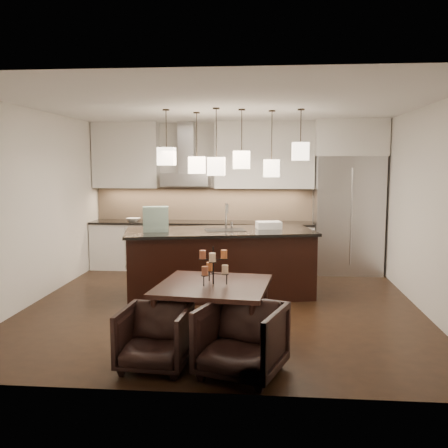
# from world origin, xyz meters

# --- Properties ---
(floor) EXTENTS (5.50, 5.50, 0.02)m
(floor) POSITION_xyz_m (0.00, 0.00, -0.01)
(floor) COLOR black
(floor) RESTS_ON ground
(ceiling) EXTENTS (5.50, 5.50, 0.02)m
(ceiling) POSITION_xyz_m (0.00, 0.00, 2.81)
(ceiling) COLOR white
(ceiling) RESTS_ON wall_back
(wall_back) EXTENTS (5.50, 0.02, 2.80)m
(wall_back) POSITION_xyz_m (0.00, 2.76, 1.40)
(wall_back) COLOR silver
(wall_back) RESTS_ON ground
(wall_front) EXTENTS (5.50, 0.02, 2.80)m
(wall_front) POSITION_xyz_m (0.00, -2.76, 1.40)
(wall_front) COLOR silver
(wall_front) RESTS_ON ground
(wall_left) EXTENTS (0.02, 5.50, 2.80)m
(wall_left) POSITION_xyz_m (-2.76, 0.00, 1.40)
(wall_left) COLOR silver
(wall_left) RESTS_ON ground
(wall_right) EXTENTS (0.02, 5.50, 2.80)m
(wall_right) POSITION_xyz_m (2.76, 0.00, 1.40)
(wall_right) COLOR silver
(wall_right) RESTS_ON ground
(refrigerator) EXTENTS (1.20, 0.72, 2.15)m
(refrigerator) POSITION_xyz_m (2.10, 2.38, 1.07)
(refrigerator) COLOR #B7B7BA
(refrigerator) RESTS_ON floor
(fridge_panel) EXTENTS (1.26, 0.72, 0.65)m
(fridge_panel) POSITION_xyz_m (2.10, 2.38, 2.47)
(fridge_panel) COLOR silver
(fridge_panel) RESTS_ON refrigerator
(lower_cabinets) EXTENTS (4.21, 0.62, 0.88)m
(lower_cabinets) POSITION_xyz_m (-0.62, 2.43, 0.44)
(lower_cabinets) COLOR silver
(lower_cabinets) RESTS_ON floor
(countertop) EXTENTS (4.21, 0.66, 0.04)m
(countertop) POSITION_xyz_m (-0.62, 2.43, 0.90)
(countertop) COLOR black
(countertop) RESTS_ON lower_cabinets
(backsplash) EXTENTS (4.21, 0.02, 0.63)m
(backsplash) POSITION_xyz_m (-0.62, 2.73, 1.24)
(backsplash) COLOR tan
(backsplash) RESTS_ON countertop
(upper_cab_left) EXTENTS (1.25, 0.35, 1.25)m
(upper_cab_left) POSITION_xyz_m (-2.10, 2.57, 2.17)
(upper_cab_left) COLOR silver
(upper_cab_left) RESTS_ON wall_back
(upper_cab_right) EXTENTS (1.85, 0.35, 1.25)m
(upper_cab_right) POSITION_xyz_m (0.55, 2.57, 2.17)
(upper_cab_right) COLOR silver
(upper_cab_right) RESTS_ON wall_back
(hood_canopy) EXTENTS (0.90, 0.52, 0.24)m
(hood_canopy) POSITION_xyz_m (-0.93, 2.48, 1.72)
(hood_canopy) COLOR #B7B7BA
(hood_canopy) RESTS_ON wall_back
(hood_chimney) EXTENTS (0.30, 0.28, 0.96)m
(hood_chimney) POSITION_xyz_m (-0.93, 2.59, 2.32)
(hood_chimney) COLOR #B7B7BA
(hood_chimney) RESTS_ON hood_canopy
(fruit_bowl) EXTENTS (0.28, 0.28, 0.06)m
(fruit_bowl) POSITION_xyz_m (-1.94, 2.38, 0.95)
(fruit_bowl) COLOR silver
(fruit_bowl) RESTS_ON countertop
(island_body) EXTENTS (2.91, 1.65, 0.97)m
(island_body) POSITION_xyz_m (-0.10, 0.58, 0.48)
(island_body) COLOR black
(island_body) RESTS_ON floor
(island_top) EXTENTS (3.02, 1.76, 0.04)m
(island_top) POSITION_xyz_m (-0.10, 0.58, 0.99)
(island_top) COLOR black
(island_top) RESTS_ON island_body
(faucet) EXTENTS (0.16, 0.28, 0.42)m
(faucet) POSITION_xyz_m (-0.02, 0.71, 1.22)
(faucet) COLOR silver
(faucet) RESTS_ON island_top
(tote_bag) EXTENTS (0.41, 0.27, 0.37)m
(tote_bag) POSITION_xyz_m (-1.03, 0.33, 1.20)
(tote_bag) COLOR #1E5236
(tote_bag) RESTS_ON island_top
(food_container) EXTENTS (0.42, 0.34, 0.11)m
(food_container) POSITION_xyz_m (0.64, 0.83, 1.06)
(food_container) COLOR silver
(food_container) RESTS_ON island_top
(dining_table) EXTENTS (1.30, 1.30, 0.71)m
(dining_table) POSITION_xyz_m (0.04, -1.59, 0.35)
(dining_table) COLOR black
(dining_table) RESTS_ON floor
(candelabra) EXTENTS (0.37, 0.37, 0.41)m
(candelabra) POSITION_xyz_m (0.04, -1.59, 0.91)
(candelabra) COLOR black
(candelabra) RESTS_ON dining_table
(candle_a) EXTENTS (0.08, 0.08, 0.09)m
(candle_a) POSITION_xyz_m (0.17, -1.61, 0.87)
(candle_a) COLOR beige
(candle_a) RESTS_ON candelabra
(candle_b) EXTENTS (0.08, 0.08, 0.09)m
(candle_b) POSITION_xyz_m (-0.01, -1.47, 0.87)
(candle_b) COLOR #D06D36
(candle_b) RESTS_ON candelabra
(candle_c) EXTENTS (0.08, 0.08, 0.09)m
(candle_c) POSITION_xyz_m (-0.04, -1.70, 0.87)
(candle_c) COLOR #A4573A
(candle_c) RESTS_ON candelabra
(candle_d) EXTENTS (0.08, 0.08, 0.09)m
(candle_d) POSITION_xyz_m (0.15, -1.52, 1.02)
(candle_d) COLOR #D06D36
(candle_d) RESTS_ON candelabra
(candle_e) EXTENTS (0.08, 0.08, 0.09)m
(candle_e) POSITION_xyz_m (-0.08, -1.56, 1.02)
(candle_e) COLOR #A4573A
(candle_e) RESTS_ON candelabra
(candle_f) EXTENTS (0.08, 0.08, 0.09)m
(candle_f) POSITION_xyz_m (0.04, -1.72, 1.02)
(candle_f) COLOR beige
(candle_f) RESTS_ON candelabra
(armchair_left) EXTENTS (0.71, 0.73, 0.62)m
(armchair_left) POSITION_xyz_m (-0.47, -2.25, 0.31)
(armchair_left) COLOR black
(armchair_left) RESTS_ON floor
(armchair_right) EXTENTS (0.95, 0.96, 0.69)m
(armchair_right) POSITION_xyz_m (0.39, -2.34, 0.35)
(armchair_right) COLOR black
(armchair_right) RESTS_ON floor
(pendant_a) EXTENTS (0.24, 0.24, 0.26)m
(pendant_a) POSITION_xyz_m (-0.86, 0.36, 2.12)
(pendant_a) COLOR beige
(pendant_a) RESTS_ON ceiling
(pendant_b) EXTENTS (0.24, 0.24, 0.26)m
(pendant_b) POSITION_xyz_m (-0.47, 0.80, 1.99)
(pendant_b) COLOR beige
(pendant_b) RESTS_ON ceiling
(pendant_c) EXTENTS (0.24, 0.24, 0.26)m
(pendant_c) POSITION_xyz_m (0.24, 0.43, 2.07)
(pendant_c) COLOR beige
(pendant_c) RESTS_ON ceiling
(pendant_d) EXTENTS (0.24, 0.24, 0.26)m
(pendant_d) POSITION_xyz_m (0.68, 0.64, 1.95)
(pendant_d) COLOR beige
(pendant_d) RESTS_ON ceiling
(pendant_e) EXTENTS (0.24, 0.24, 0.26)m
(pendant_e) POSITION_xyz_m (1.09, 0.49, 2.19)
(pendant_e) COLOR beige
(pendant_e) RESTS_ON ceiling
(pendant_f) EXTENTS (0.24, 0.24, 0.26)m
(pendant_f) POSITION_xyz_m (-0.11, 0.24, 1.98)
(pendant_f) COLOR beige
(pendant_f) RESTS_ON ceiling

